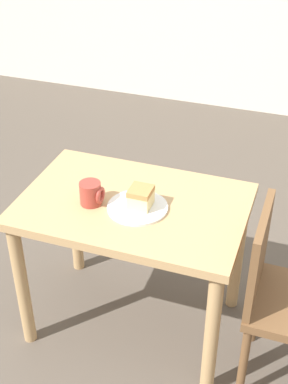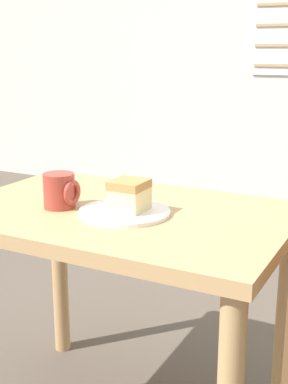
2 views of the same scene
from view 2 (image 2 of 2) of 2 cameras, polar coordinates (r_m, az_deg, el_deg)
dining_table_near at (r=1.58m, az=-2.46°, el=-6.03°), size 0.97×0.65×0.72m
plate at (r=1.50m, az=-2.10°, el=-2.17°), size 0.26×0.26×0.01m
cake_slice at (r=1.48m, az=-1.59°, el=-0.34°), size 0.09×0.10×0.09m
coffee_mug at (r=1.56m, az=-8.91°, el=0.13°), size 0.10×0.09×0.10m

